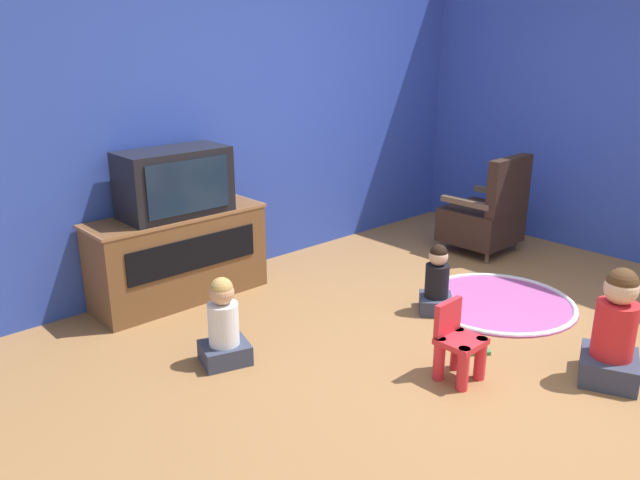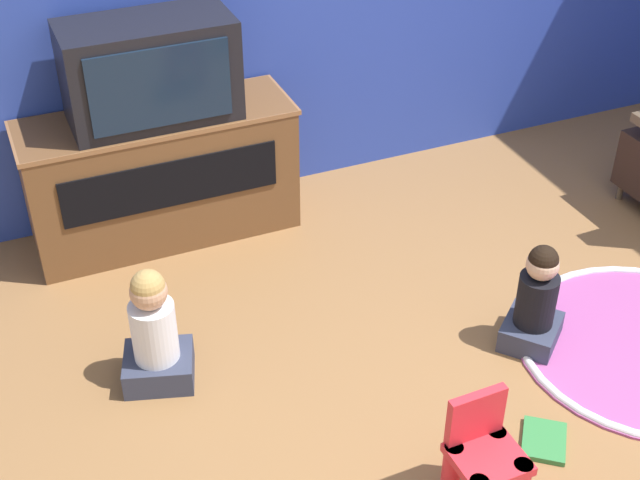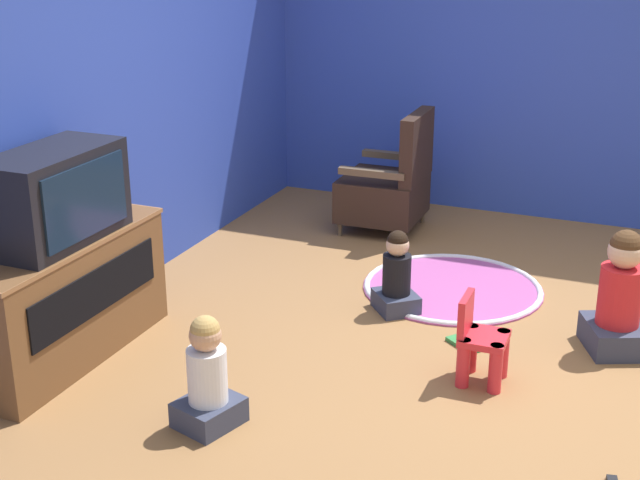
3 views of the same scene
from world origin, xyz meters
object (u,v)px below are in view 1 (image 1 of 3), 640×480
Objects in this scene: tv_cabinet at (179,255)px; child_watching_right at (224,326)px; child_watching_center at (614,333)px; television at (175,182)px; yellow_kid_chair at (458,347)px; child_watching_left at (437,283)px; black_armchair at (486,216)px; book at (473,346)px.

child_watching_right is at bearing -106.67° from tv_cabinet.
television is at bearing 90.04° from child_watching_center.
yellow_kid_chair is 0.90× the size of child_watching_left.
child_watching_center is at bearing -30.79° from child_watching_right.
television reaches higher than yellow_kid_chair.
television is at bearing -20.64° from black_armchair.
tv_cabinet reaches higher than child_watching_right.
tv_cabinet is 2.40× the size of child_watching_right.
child_watching_left is (0.67, 0.67, 0.02)m from yellow_kid_chair.
black_armchair is 2.30m from child_watching_center.
child_watching_left is at bearing 64.75° from child_watching_center.
book is at bearing 30.55° from black_armchair.
tv_cabinet is 1.94m from child_watching_left.
tv_cabinet is 4.99× the size of book.
tv_cabinet is at bearing 89.78° from child_watching_left.
child_watching_center is at bearing -44.98° from yellow_kid_chair.
book is at bearing -159.06° from child_watching_left.
television reaches higher than black_armchair.
child_watching_center is (1.23, -2.74, -0.62)m from television.
child_watching_left is (1.26, -1.47, -0.13)m from tv_cabinet.
yellow_kid_chair is (0.59, -2.12, -0.72)m from television.
child_watching_center is (1.23, -2.76, -0.05)m from tv_cabinet.
black_armchair reaches higher than child_watching_center.
black_armchair reaches higher than tv_cabinet.
yellow_kid_chair is at bearing -74.55° from tv_cabinet.
television is 2.05m from child_watching_left.
child_watching_left is at bearing -49.20° from television.
child_watching_left is at bearing 43.87° from yellow_kid_chair.
child_watching_right is at bearing 108.16° from child_watching_center.
black_armchair is 2.01m from book.
tv_cabinet is at bearing -20.96° from black_armchair.
yellow_kid_chair is 1.41m from child_watching_right.
yellow_kid_chair reaches higher than book.
child_watching_right reaches higher than book.
book is at bearing -19.24° from child_watching_right.
tv_cabinet is 2.25m from book.
black_armchair reaches higher than child_watching_right.
television reaches higher than book.
child_watching_center is 2.30m from child_watching_right.
television is at bearing 104.48° from yellow_kid_chair.
tv_cabinet is 1.70× the size of television.
child_watching_center is (-1.43, -1.80, -0.04)m from black_armchair.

